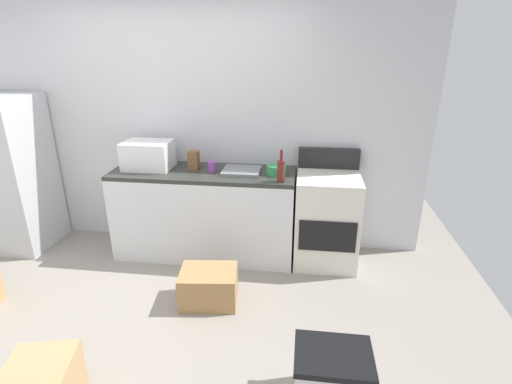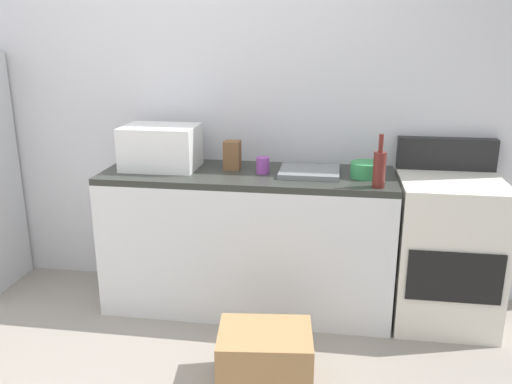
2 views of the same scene
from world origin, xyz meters
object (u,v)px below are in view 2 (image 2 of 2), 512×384
object	(u,v)px
microwave	(161,147)
wine_bottle	(379,168)
stove_oven	(445,249)
cardboard_box_small	(265,358)
knife_block	(232,155)
mixing_bowl	(367,170)
coffee_mug	(263,165)

from	to	relation	value
microwave	wine_bottle	distance (m)	1.36
stove_oven	cardboard_box_small	world-z (taller)	stove_oven
wine_bottle	microwave	bearing A→B (deg)	169.63
knife_block	cardboard_box_small	size ratio (longest dim) A/B	0.38
stove_oven	wine_bottle	world-z (taller)	wine_bottle
wine_bottle	mixing_bowl	xyz separation A→B (m)	(-0.06, 0.21, -0.06)
wine_bottle	knife_block	bearing A→B (deg)	162.35
microwave	cardboard_box_small	bearing A→B (deg)	-47.30
microwave	coffee_mug	distance (m)	0.66
stove_oven	microwave	world-z (taller)	microwave
cardboard_box_small	stove_oven	bearing A→B (deg)	39.71
wine_bottle	cardboard_box_small	size ratio (longest dim) A/B	0.64
cardboard_box_small	knife_block	bearing A→B (deg)	110.54
stove_oven	wine_bottle	xyz separation A→B (m)	(-0.44, -0.22, 0.54)
coffee_mug	microwave	bearing A→B (deg)	176.91
coffee_mug	cardboard_box_small	size ratio (longest dim) A/B	0.21
stove_oven	wine_bottle	size ratio (longest dim) A/B	3.67
microwave	wine_bottle	xyz separation A→B (m)	(1.34, -0.24, -0.03)
microwave	coffee_mug	world-z (taller)	microwave
stove_oven	mixing_bowl	distance (m)	0.69
knife_block	cardboard_box_small	xyz separation A→B (m)	(0.33, -0.89, -0.84)
knife_block	stove_oven	bearing A→B (deg)	-2.51
microwave	knife_block	world-z (taller)	microwave
knife_block	cardboard_box_small	world-z (taller)	knife_block
wine_bottle	mixing_bowl	bearing A→B (deg)	104.83
coffee_mug	knife_block	bearing A→B (deg)	160.47
stove_oven	microwave	xyz separation A→B (m)	(-1.78, 0.02, 0.57)
stove_oven	microwave	distance (m)	1.87
wine_bottle	cardboard_box_small	bearing A→B (deg)	-132.44
cardboard_box_small	microwave	bearing A→B (deg)	132.70
mixing_bowl	cardboard_box_small	bearing A→B (deg)	-121.27
wine_bottle	stove_oven	bearing A→B (deg)	26.69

